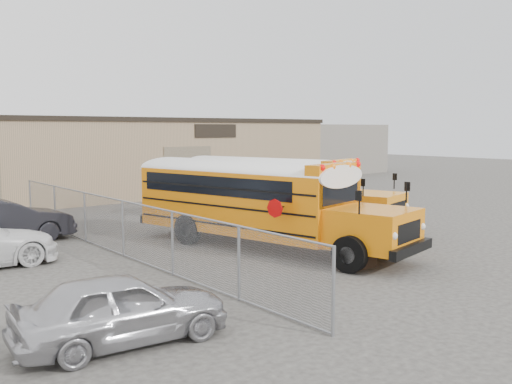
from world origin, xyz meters
TOP-DOWN VIEW (x-y plane):
  - ground at (0.00, 0.00)m, footprint 120.00×120.00m
  - warehouse at (-0.00, 19.99)m, footprint 30.20×10.20m
  - chainlink_fence at (-6.00, 3.00)m, footprint 0.07×18.07m
  - distant_building_right at (24.00, 24.00)m, footprint 10.00×8.00m
  - school_bus_left at (-3.10, 7.62)m, footprint 4.64×10.57m
  - school_bus_right at (0.25, 10.19)m, footprint 4.92×10.06m
  - tarp_bundle at (-1.38, -2.49)m, footprint 1.08×1.08m
  - car_silver at (-9.34, -3.75)m, footprint 4.16×2.03m
  - car_dark at (-8.39, 7.59)m, footprint 4.81×1.69m

SIDE VIEW (x-z plane):
  - ground at x=0.00m, z-range 0.00..0.00m
  - car_silver at x=-9.34m, z-range 0.00..1.37m
  - tarp_bundle at x=-1.38m, z-range 0.02..1.49m
  - car_dark at x=-8.39m, z-range 0.00..1.58m
  - chainlink_fence at x=-6.00m, z-range 0.00..1.80m
  - school_bus_right at x=0.25m, z-range 0.22..3.09m
  - school_bus_left at x=-3.10m, z-range 0.24..3.24m
  - distant_building_right at x=24.00m, z-range 0.00..4.40m
  - warehouse at x=0.00m, z-range 0.04..4.71m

